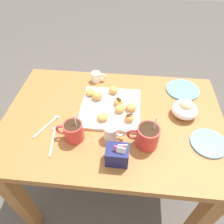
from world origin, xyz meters
The scene contains 23 objects.
ground_plane centered at (0.00, 0.00, 0.00)m, with size 8.00×8.00×0.00m, color #514C47.
dining_table centered at (0.00, 0.00, 0.58)m, with size 1.07×0.71×0.72m.
pastry_plate_square centered at (0.02, -0.06, 0.73)m, with size 0.29×0.29×0.02m, color white.
coffee_mug_red_left centered at (-0.16, 0.14, 0.77)m, with size 0.14×0.10×0.15m.
coffee_mug_red_right centered at (0.16, 0.14, 0.77)m, with size 0.12×0.08×0.13m.
cream_pitcher_white centered at (0.00, 0.12, 0.76)m, with size 0.10×0.06×0.07m.
sugar_caddy centered at (-0.04, 0.24, 0.76)m, with size 0.09×0.07×0.11m.
ice_cream_bowl centered at (-0.34, -0.05, 0.76)m, with size 0.13×0.13×0.09m.
chocolate_sauce_pitcher centered at (0.13, -0.28, 0.75)m, with size 0.09×0.05×0.06m.
saucer_sky_left centered at (-0.36, -0.24, 0.73)m, with size 0.18×0.18×0.01m, color #66A8DB.
saucer_sky_right centered at (-0.43, 0.11, 0.73)m, with size 0.15×0.15×0.01m, color #66A8DB.
loose_spoon_near_saucer centered at (0.30, 0.07, 0.72)m, with size 0.09×0.15×0.01m.
loose_spoon_by_plate centered at (0.25, 0.15, 0.72)m, with size 0.04×0.16×0.01m.
beignet_0 centered at (0.05, 0.03, 0.75)m, with size 0.05×0.05×0.03m, color #D19347.
beignet_1 centered at (-0.08, -0.04, 0.75)m, with size 0.05×0.05×0.03m, color #D19347.
beignet_2 centered at (-0.02, -0.08, 0.75)m, with size 0.05×0.05×0.03m, color #D19347.
chocolate_drizzle_2 centered at (-0.02, -0.08, 0.77)m, with size 0.03×0.02×0.01m, color #381E11.
beignet_3 centered at (0.02, -0.16, 0.76)m, with size 0.05×0.05×0.04m, color #D19347.
beignet_4 centered at (-0.08, 0.03, 0.76)m, with size 0.05×0.04×0.04m, color #D19347.
chocolate_drizzle_4 centered at (-0.08, 0.03, 0.77)m, with size 0.03×0.02×0.01m, color #381E11.
beignet_5 centered at (0.13, -0.14, 0.75)m, with size 0.05×0.05×0.03m, color #D19347.
beignet_6 centered at (-0.03, -0.03, 0.75)m, with size 0.05×0.05×0.03m, color #D19347.
beignet_7 centered at (0.09, -0.11, 0.76)m, with size 0.06×0.05×0.04m, color #D19347.
Camera 1 is at (-0.06, 0.69, 1.47)m, focal length 33.83 mm.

